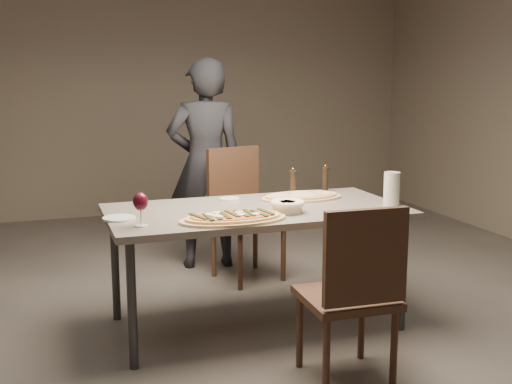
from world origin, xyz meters
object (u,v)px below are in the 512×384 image
object	(u,v)px
zucchini_pizza	(233,218)
diner	(205,164)
dining_table	(256,217)
ham_pizza	(301,196)
carafe	(392,189)
chair_near	(354,286)
chair_far	(241,205)
pepper_mill_left	(293,182)
bread_basket	(287,205)

from	to	relation	value
zucchini_pizza	diner	bearing A→B (deg)	64.71
dining_table	ham_pizza	world-z (taller)	ham_pizza
carafe	diner	distance (m)	1.71
ham_pizza	chair_near	world-z (taller)	chair_near
dining_table	chair_far	xyz separation A→B (m)	(0.22, 0.98, -0.13)
zucchini_pizza	pepper_mill_left	world-z (taller)	pepper_mill_left
dining_table	chair_near	bearing A→B (deg)	-77.74
diner	pepper_mill_left	bearing A→B (deg)	115.41
ham_pizza	chair_near	size ratio (longest dim) A/B	0.59
pepper_mill_left	chair_far	size ratio (longest dim) A/B	0.19
chair_near	diner	world-z (taller)	diner
dining_table	carafe	distance (m)	0.87
bread_basket	pepper_mill_left	size ratio (longest dim) A/B	1.09
ham_pizza	chair_far	xyz separation A→B (m)	(-0.16, 0.80, -0.21)
carafe	chair_near	world-z (taller)	carafe
chair_near	pepper_mill_left	bearing A→B (deg)	84.24
bread_basket	chair_near	size ratio (longest dim) A/B	0.22
zucchini_pizza	pepper_mill_left	xyz separation A→B (m)	(0.60, 0.60, 0.07)
bread_basket	chair_far	size ratio (longest dim) A/B	0.20
carafe	bread_basket	bearing A→B (deg)	179.35
zucchini_pizza	ham_pizza	distance (m)	0.76
bread_basket	chair_near	world-z (taller)	chair_near
zucchini_pizza	bread_basket	world-z (taller)	bread_basket
ham_pizza	chair_far	size ratio (longest dim) A/B	0.55
bread_basket	pepper_mill_left	world-z (taller)	pepper_mill_left
chair_near	diner	size ratio (longest dim) A/B	0.56
dining_table	ham_pizza	bearing A→B (deg)	25.45
ham_pizza	pepper_mill_left	bearing A→B (deg)	109.23
pepper_mill_left	diner	size ratio (longest dim) A/B	0.11
dining_table	chair_far	bearing A→B (deg)	77.48
ham_pizza	bread_basket	world-z (taller)	bread_basket
dining_table	zucchini_pizza	world-z (taller)	zucchini_pizza
pepper_mill_left	chair_far	distance (m)	0.73
dining_table	ham_pizza	distance (m)	0.42
diner	chair_near	bearing A→B (deg)	100.71
bread_basket	carafe	size ratio (longest dim) A/B	0.98
carafe	chair_far	bearing A→B (deg)	117.80
pepper_mill_left	chair_near	world-z (taller)	chair_near
zucchini_pizza	carafe	world-z (taller)	carafe
zucchini_pizza	ham_pizza	bearing A→B (deg)	20.80
zucchini_pizza	carafe	bearing A→B (deg)	-11.23
bread_basket	diner	bearing A→B (deg)	94.20
zucchini_pizza	chair_near	distance (m)	0.81
bread_basket	ham_pizza	bearing A→B (deg)	55.98
chair_near	chair_far	distance (m)	1.89
ham_pizza	pepper_mill_left	size ratio (longest dim) A/B	2.96
carafe	chair_far	distance (m)	1.35
dining_table	pepper_mill_left	world-z (taller)	pepper_mill_left
pepper_mill_left	carafe	distance (m)	0.68
ham_pizza	bread_basket	bearing A→B (deg)	-106.27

